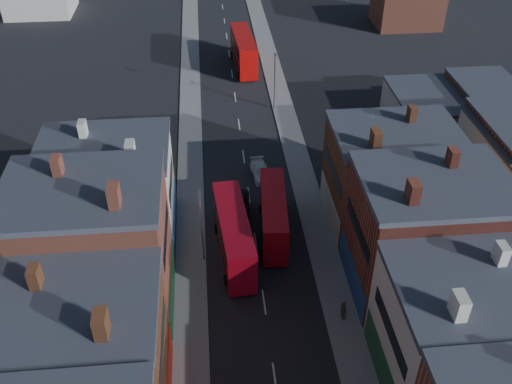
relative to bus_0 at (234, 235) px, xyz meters
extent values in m
cube|color=gray|center=(-4.26, 19.74, -2.61)|extent=(3.00, 200.00, 0.12)
cube|color=gray|center=(8.74, 19.74, -2.61)|extent=(3.00, 200.00, 0.12)
cylinder|color=slate|center=(-2.96, -0.26, 1.33)|extent=(0.16, 0.16, 8.00)
cube|color=slate|center=(-2.96, -0.26, 5.33)|extent=(0.25, 0.70, 0.25)
cylinder|color=slate|center=(7.44, 29.74, 1.33)|extent=(0.16, 0.16, 8.00)
cube|color=slate|center=(7.44, 29.74, 5.33)|extent=(0.25, 0.70, 0.25)
cube|color=#B30A1C|center=(0.00, 0.00, -0.01)|extent=(3.51, 11.62, 4.58)
cube|color=black|center=(0.00, 0.00, -0.90)|extent=(3.50, 10.71, 0.94)
cube|color=black|center=(0.00, 0.00, 1.08)|extent=(3.50, 10.71, 0.94)
cylinder|color=black|center=(-1.00, -3.76, -2.15)|extent=(0.39, 1.06, 1.04)
cylinder|color=black|center=(1.59, -3.55, -2.15)|extent=(0.39, 1.06, 1.04)
cylinder|color=black|center=(-1.59, 3.55, -2.15)|extent=(0.39, 1.06, 1.04)
cylinder|color=black|center=(1.00, 3.76, -2.15)|extent=(0.39, 1.06, 1.04)
cube|color=#AC0912|center=(4.14, 2.98, -0.22)|extent=(3.19, 10.69, 4.22)
cube|color=black|center=(4.14, 2.98, -1.04)|extent=(3.18, 9.85, 0.86)
cube|color=black|center=(4.14, 2.98, 0.78)|extent=(3.18, 9.85, 0.86)
cylinder|color=black|center=(2.69, -0.29, -2.19)|extent=(0.36, 0.98, 0.96)
cylinder|color=black|center=(5.08, -0.47, -2.19)|extent=(0.36, 0.98, 0.96)
cylinder|color=black|center=(3.20, 6.44, -2.19)|extent=(0.36, 0.98, 0.96)
cylinder|color=black|center=(5.59, 6.26, -2.19)|extent=(0.36, 0.98, 0.96)
cube|color=#B40A07|center=(4.29, 44.08, 0.15)|extent=(3.48, 12.30, 4.86)
cube|color=black|center=(4.29, 44.08, -0.79)|extent=(3.48, 11.33, 0.99)
cube|color=black|center=(4.29, 44.08, 1.31)|extent=(3.48, 11.33, 0.99)
cylinder|color=black|center=(3.14, 40.12, -2.11)|extent=(0.40, 1.12, 1.11)
cylinder|color=black|center=(5.90, 40.28, -2.11)|extent=(0.40, 1.12, 1.11)
cylinder|color=black|center=(2.68, 47.88, -2.11)|extent=(0.40, 1.12, 1.11)
cylinder|color=black|center=(5.43, 48.05, -2.11)|extent=(0.40, 1.12, 1.11)
imported|color=black|center=(0.95, 7.37, -1.99)|extent=(2.62, 5.02, 1.35)
imported|color=white|center=(3.90, 13.26, -1.98)|extent=(2.44, 4.93, 1.38)
imported|color=#605B52|center=(8.76, -8.80, -1.58)|extent=(0.65, 1.19, 1.94)
camera|label=1|loc=(-1.73, -40.99, 35.10)|focal=40.00mm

